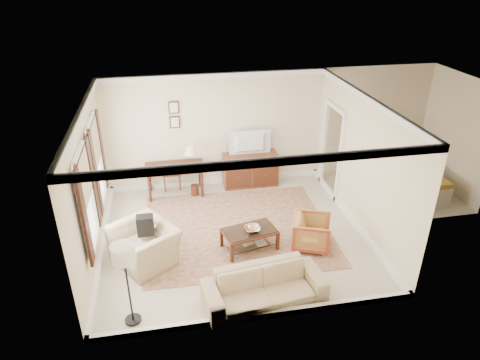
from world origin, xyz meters
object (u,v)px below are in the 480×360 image
object	(u,v)px
writing_desk	(175,170)
tv	(251,136)
striped_armchair	(312,231)
club_armchair	(144,239)
coffee_table	(249,234)
sideboard	(250,170)
sofa	(265,282)

from	to	relation	value
writing_desk	tv	xyz separation A→B (m)	(1.93, 0.14, 0.69)
striped_armchair	club_armchair	distance (m)	3.32
coffee_table	club_armchair	bearing A→B (deg)	-179.11
sideboard	sofa	xyz separation A→B (m)	(-0.65, -4.27, -0.02)
writing_desk	striped_armchair	bearing A→B (deg)	-46.61
sideboard	sofa	size ratio (longest dim) A/B	0.67
tv	coffee_table	world-z (taller)	tv
club_armchair	sofa	world-z (taller)	club_armchair
tv	coffee_table	size ratio (longest dim) A/B	0.87
writing_desk	sideboard	world-z (taller)	sideboard
sofa	writing_desk	bearing A→B (deg)	100.30
striped_armchair	sofa	bearing A→B (deg)	157.45
writing_desk	club_armchair	bearing A→B (deg)	-105.37
writing_desk	sofa	world-z (taller)	sofa
coffee_table	striped_armchair	size ratio (longest dim) A/B	1.55
club_armchair	sofa	distance (m)	2.51
coffee_table	sofa	xyz separation A→B (m)	(-0.06, -1.53, 0.06)
writing_desk	tv	distance (m)	2.06
sideboard	club_armchair	bearing A→B (deg)	-133.74
sideboard	coffee_table	size ratio (longest dim) A/B	1.19
sideboard	coffee_table	world-z (taller)	sideboard
striped_armchair	coffee_table	bearing A→B (deg)	103.63
coffee_table	writing_desk	bearing A→B (deg)	117.53
sideboard	tv	bearing A→B (deg)	-90.00
coffee_table	sofa	bearing A→B (deg)	-92.15
writing_desk	striped_armchair	world-z (taller)	writing_desk
sofa	tv	bearing A→B (deg)	74.29
tv	coffee_table	distance (m)	2.96
sideboard	club_armchair	size ratio (longest dim) A/B	1.19
sideboard	sofa	world-z (taller)	sideboard
writing_desk	coffee_table	world-z (taller)	writing_desk
sofa	sideboard	bearing A→B (deg)	74.33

